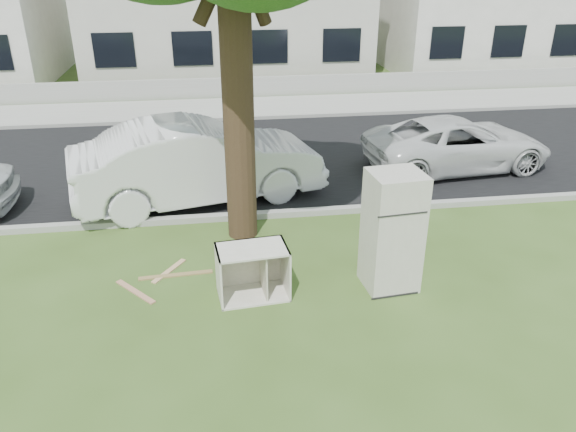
{
  "coord_description": "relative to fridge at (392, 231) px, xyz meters",
  "views": [
    {
      "loc": [
        -0.87,
        -7.63,
        4.87
      ],
      "look_at": [
        0.29,
        0.6,
        0.89
      ],
      "focal_mm": 35.0,
      "sensor_mm": 36.0,
      "label": 1
    }
  ],
  "objects": [
    {
      "name": "fridge",
      "position": [
        0.0,
        0.0,
        0.0
      ],
      "size": [
        0.85,
        0.8,
        1.91
      ],
      "primitive_type": "cube",
      "rotation": [
        0.0,
        0.0,
        0.1
      ],
      "color": "beige",
      "rests_on": "ground"
    },
    {
      "name": "road",
      "position": [
        -1.78,
        6.28,
        -0.95
      ],
      "size": [
        120.0,
        7.0,
        0.01
      ],
      "primitive_type": "cube",
      "color": "black",
      "rests_on": "ground"
    },
    {
      "name": "plank_c",
      "position": [
        -3.5,
        0.88,
        -0.94
      ],
      "size": [
        0.54,
        0.74,
        0.02
      ],
      "primitive_type": "cube",
      "rotation": [
        0.0,
        0.0,
        0.97
      ],
      "color": "tan",
      "rests_on": "ground"
    },
    {
      "name": "cabinet",
      "position": [
        -2.16,
        -0.01,
        -0.54
      ],
      "size": [
        1.12,
        0.76,
        0.83
      ],
      "primitive_type": "cube",
      "rotation": [
        0.0,
        0.0,
        0.09
      ],
      "color": "white",
      "rests_on": "ground"
    },
    {
      "name": "car_center",
      "position": [
        -2.96,
        3.83,
        -0.1
      ],
      "size": [
        5.46,
        2.95,
        1.71
      ],
      "primitive_type": "imported",
      "rotation": [
        0.0,
        0.0,
        1.8
      ],
      "color": "silver",
      "rests_on": "ground"
    },
    {
      "name": "car_right",
      "position": [
        3.2,
        4.87,
        -0.33
      ],
      "size": [
        4.65,
        2.5,
        1.24
      ],
      "primitive_type": "imported",
      "rotation": [
        0.0,
        0.0,
        1.67
      ],
      "color": "silver",
      "rests_on": "ground"
    },
    {
      "name": "kerb_far",
      "position": [
        -1.78,
        9.83,
        -0.95
      ],
      "size": [
        120.0,
        0.18,
        0.12
      ],
      "primitive_type": "cube",
      "color": "gray",
      "rests_on": "ground"
    },
    {
      "name": "sidewalk",
      "position": [
        -1.78,
        11.28,
        -0.95
      ],
      "size": [
        120.0,
        2.8,
        0.01
      ],
      "primitive_type": "cube",
      "color": "gray",
      "rests_on": "ground"
    },
    {
      "name": "kerb_near",
      "position": [
        -1.78,
        2.73,
        -0.95
      ],
      "size": [
        120.0,
        0.18,
        0.12
      ],
      "primitive_type": "cube",
      "color": "gray",
      "rests_on": "ground"
    },
    {
      "name": "plank_a",
      "position": [
        -3.38,
        0.73,
        -0.94
      ],
      "size": [
        1.21,
        0.18,
        0.02
      ],
      "primitive_type": "cube",
      "rotation": [
        0.0,
        0.0,
        0.06
      ],
      "color": "olive",
      "rests_on": "ground"
    },
    {
      "name": "ground",
      "position": [
        -1.78,
        0.28,
        -0.95
      ],
      "size": [
        120.0,
        120.0,
        0.0
      ],
      "primitive_type": "plane",
      "color": "#364F1C"
    },
    {
      "name": "low_wall",
      "position": [
        -1.78,
        12.88,
        -0.6
      ],
      "size": [
        120.0,
        0.15,
        0.7
      ],
      "primitive_type": "cube",
      "color": "gray",
      "rests_on": "ground"
    },
    {
      "name": "plank_b",
      "position": [
        -3.99,
        0.32,
        -0.94
      ],
      "size": [
        0.68,
        0.78,
        0.02
      ],
      "primitive_type": "cube",
      "rotation": [
        0.0,
        0.0,
        -0.86
      ],
      "color": "tan",
      "rests_on": "ground"
    }
  ]
}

